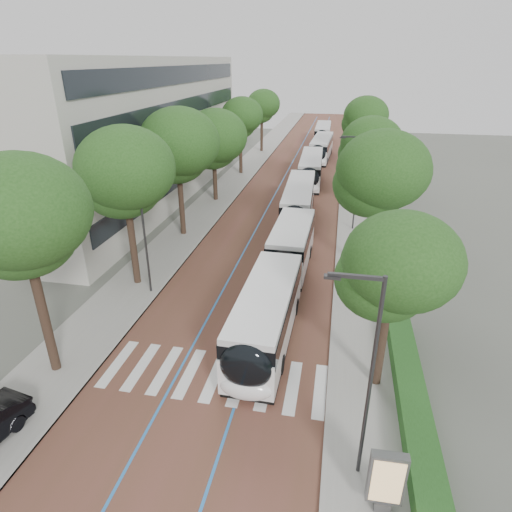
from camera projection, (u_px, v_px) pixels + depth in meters
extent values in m
plane|color=#51544C|center=(204.00, 390.00, 19.54)|extent=(160.00, 160.00, 0.00)
cube|color=brown|center=(298.00, 176.00, 55.16)|extent=(11.00, 140.00, 0.02)
cube|color=gray|center=(241.00, 173.00, 56.45)|extent=(4.00, 140.00, 0.12)
cube|color=gray|center=(357.00, 179.00, 53.82)|extent=(4.00, 140.00, 0.12)
cube|color=gray|center=(255.00, 174.00, 56.12)|extent=(0.20, 140.00, 0.14)
cube|color=gray|center=(342.00, 178.00, 54.15)|extent=(0.20, 140.00, 0.14)
cube|color=silver|center=(118.00, 363.00, 21.26)|extent=(0.55, 3.60, 0.01)
cube|color=silver|center=(141.00, 366.00, 21.04)|extent=(0.55, 3.60, 0.01)
cube|color=silver|center=(165.00, 369.00, 20.83)|extent=(0.55, 3.60, 0.01)
cube|color=silver|center=(190.00, 373.00, 20.61)|extent=(0.55, 3.60, 0.01)
cube|color=silver|center=(215.00, 376.00, 20.39)|extent=(0.55, 3.60, 0.01)
cube|color=silver|center=(240.00, 380.00, 20.17)|extent=(0.55, 3.60, 0.01)
cube|color=silver|center=(266.00, 383.00, 19.95)|extent=(0.55, 3.60, 0.01)
cube|color=silver|center=(293.00, 387.00, 19.73)|extent=(0.55, 3.60, 0.01)
cube|color=silver|center=(320.00, 390.00, 19.51)|extent=(0.55, 3.60, 0.01)
cube|color=blue|center=(285.00, 175.00, 55.43)|extent=(0.12, 126.00, 0.01)
cube|color=blue|center=(310.00, 177.00, 54.87)|extent=(0.12, 126.00, 0.01)
cube|color=#B0ACA3|center=(103.00, 130.00, 44.96)|extent=(18.00, 40.00, 14.00)
cube|color=black|center=(188.00, 171.00, 45.05)|extent=(0.12, 38.00, 1.60)
cube|color=black|center=(186.00, 140.00, 43.71)|extent=(0.12, 38.00, 1.60)
cube|color=black|center=(183.00, 107.00, 42.36)|extent=(0.12, 38.00, 1.60)
cube|color=black|center=(181.00, 75.00, 41.10)|extent=(0.12, 38.00, 1.60)
cube|color=#1E4819|center=(414.00, 411.00, 17.73)|extent=(1.20, 14.00, 0.80)
cylinder|color=#2F3032|center=(370.00, 385.00, 13.95)|extent=(0.14, 0.14, 8.00)
cube|color=#2F3032|center=(357.00, 277.00, 12.45)|extent=(1.70, 0.12, 0.12)
cube|color=#2F3032|center=(332.00, 277.00, 12.61)|extent=(0.50, 0.20, 0.10)
cylinder|color=#2F3032|center=(357.00, 184.00, 36.21)|extent=(0.14, 0.14, 8.00)
cube|color=#2F3032|center=(352.00, 137.00, 34.71)|extent=(1.70, 0.12, 0.12)
cube|color=#2F3032|center=(343.00, 138.00, 34.87)|extent=(0.50, 0.20, 0.10)
cylinder|color=#2F3032|center=(144.00, 234.00, 26.01)|extent=(0.14, 0.14, 8.00)
cylinder|color=black|center=(46.00, 323.00, 19.72)|extent=(0.44, 0.44, 5.42)
ellipsoid|color=#1D4416|center=(21.00, 223.00, 17.65)|extent=(5.56, 5.56, 4.72)
cylinder|color=black|center=(133.00, 248.00, 27.78)|extent=(0.44, 0.44, 5.18)
ellipsoid|color=#1D4416|center=(124.00, 177.00, 25.81)|extent=(5.89, 5.89, 5.01)
cylinder|color=black|center=(182.00, 206.00, 35.80)|extent=(0.44, 0.44, 5.16)
ellipsoid|color=#1D4416|center=(177.00, 149.00, 33.83)|extent=(6.34, 6.34, 5.39)
cylinder|color=black|center=(215.00, 180.00, 44.88)|extent=(0.44, 0.44, 4.35)
ellipsoid|color=#1D4416|center=(213.00, 142.00, 43.21)|extent=(6.40, 6.40, 5.44)
cylinder|color=black|center=(241.00, 155.00, 55.46)|extent=(0.44, 0.44, 4.83)
ellipsoid|color=#1D4416|center=(240.00, 120.00, 53.62)|extent=(5.24, 5.24, 4.45)
cylinder|color=black|center=(262.00, 136.00, 68.82)|extent=(0.44, 0.44, 4.83)
ellipsoid|color=#1D4416|center=(262.00, 108.00, 66.98)|extent=(5.20, 5.20, 4.42)
cylinder|color=black|center=(381.00, 347.00, 19.10)|extent=(0.44, 0.44, 4.16)
ellipsoid|color=#1D4416|center=(392.00, 272.00, 17.51)|extent=(4.77, 4.77, 4.06)
cylinder|color=black|center=(370.00, 239.00, 29.65)|extent=(0.44, 0.44, 4.78)
ellipsoid|color=#1D4416|center=(377.00, 178.00, 27.83)|extent=(6.01, 6.01, 5.11)
cylinder|color=black|center=(363.00, 188.00, 42.23)|extent=(0.44, 0.44, 4.27)
ellipsoid|color=#1D4416|center=(367.00, 149.00, 40.60)|extent=(5.80, 5.80, 4.93)
cylinder|color=black|center=(360.00, 154.00, 56.38)|extent=(0.44, 0.44, 4.73)
ellipsoid|color=#1D4416|center=(363.00, 120.00, 54.57)|extent=(5.65, 5.65, 4.80)
cylinder|color=black|center=(282.00, 270.00, 26.71)|extent=(2.32, 0.94, 2.30)
cube|color=white|center=(266.00, 322.00, 22.37)|extent=(2.68, 9.41, 1.82)
cube|color=black|center=(267.00, 303.00, 21.89)|extent=(2.72, 9.22, 0.97)
cube|color=silver|center=(267.00, 292.00, 21.62)|extent=(2.63, 9.22, 0.31)
cube|color=black|center=(266.00, 339.00, 22.83)|extent=(2.62, 9.03, 0.35)
cube|color=white|center=(291.00, 250.00, 30.75)|extent=(2.65, 7.79, 1.82)
cube|color=black|center=(292.00, 236.00, 30.27)|extent=(2.69, 7.63, 0.97)
cube|color=silver|center=(292.00, 227.00, 30.00)|extent=(2.60, 7.63, 0.31)
cube|color=black|center=(291.00, 264.00, 31.21)|extent=(2.59, 7.48, 0.35)
ellipsoid|color=black|center=(246.00, 366.00, 18.04)|extent=(2.37, 1.15, 2.28)
ellipsoid|color=white|center=(246.00, 388.00, 18.48)|extent=(2.37, 1.05, 1.14)
cylinder|color=black|center=(235.00, 358.00, 20.89)|extent=(0.32, 1.01, 1.00)
cylinder|color=black|center=(280.00, 364.00, 20.45)|extent=(0.32, 1.01, 1.00)
cylinder|color=black|center=(279.00, 249.00, 32.77)|extent=(0.32, 1.01, 1.00)
cylinder|color=black|center=(309.00, 252.00, 32.34)|extent=(0.32, 1.01, 1.00)
cylinder|color=black|center=(258.00, 302.00, 25.64)|extent=(0.32, 1.01, 1.00)
cylinder|color=black|center=(295.00, 307.00, 25.20)|extent=(0.32, 1.01, 1.00)
cube|color=white|center=(299.00, 205.00, 40.22)|extent=(2.93, 12.08, 1.82)
cube|color=black|center=(299.00, 193.00, 39.74)|extent=(2.97, 11.84, 0.97)
cube|color=silver|center=(299.00, 187.00, 39.47)|extent=(2.88, 11.84, 0.31)
cube|color=black|center=(298.00, 216.00, 40.67)|extent=(2.87, 11.60, 0.35)
ellipsoid|color=black|center=(294.00, 219.00, 34.66)|extent=(2.39, 1.18, 2.28)
ellipsoid|color=white|center=(294.00, 232.00, 35.10)|extent=(2.38, 1.08, 1.14)
cylinder|color=black|center=(283.00, 225.00, 37.47)|extent=(0.34, 1.01, 1.00)
cylinder|color=black|center=(308.00, 227.00, 37.15)|extent=(0.34, 1.01, 1.00)
cylinder|color=black|center=(290.00, 200.00, 44.10)|extent=(0.34, 1.01, 1.00)
cylinder|color=black|center=(312.00, 201.00, 43.78)|extent=(0.34, 1.01, 1.00)
cube|color=white|center=(311.00, 172.00, 52.14)|extent=(2.93, 12.08, 1.82)
cube|color=black|center=(311.00, 162.00, 51.66)|extent=(2.96, 11.84, 0.97)
cube|color=silver|center=(312.00, 157.00, 51.39)|extent=(2.87, 11.84, 0.31)
cube|color=black|center=(310.00, 180.00, 52.59)|extent=(2.86, 11.60, 0.35)
ellipsoid|color=black|center=(309.00, 178.00, 46.58)|extent=(2.39, 1.18, 2.28)
ellipsoid|color=white|center=(308.00, 188.00, 47.02)|extent=(2.38, 1.08, 1.14)
cylinder|color=black|center=(299.00, 185.00, 49.39)|extent=(0.34, 1.01, 1.00)
cylinder|color=black|center=(319.00, 186.00, 49.07)|extent=(0.34, 1.01, 1.00)
cylinder|color=black|center=(303.00, 170.00, 56.02)|extent=(0.34, 1.01, 1.00)
cylinder|color=black|center=(320.00, 171.00, 55.70)|extent=(0.34, 1.01, 1.00)
cube|color=white|center=(321.00, 151.00, 64.11)|extent=(2.95, 12.09, 1.82)
cube|color=black|center=(322.00, 143.00, 63.63)|extent=(2.98, 11.85, 0.97)
cube|color=silver|center=(322.00, 138.00, 63.36)|extent=(2.89, 11.84, 0.31)
cube|color=black|center=(321.00, 158.00, 64.57)|extent=(2.88, 11.60, 0.35)
ellipsoid|color=black|center=(318.00, 153.00, 58.63)|extent=(2.39, 1.19, 2.28)
ellipsoid|color=white|center=(317.00, 162.00, 59.07)|extent=(2.39, 1.09, 1.14)
cylinder|color=black|center=(311.00, 160.00, 61.49)|extent=(0.34, 1.01, 1.00)
cylinder|color=black|center=(327.00, 161.00, 61.01)|extent=(0.34, 1.01, 1.00)
cylinder|color=black|center=(316.00, 150.00, 68.02)|extent=(0.34, 1.01, 1.00)
cylinder|color=black|center=(330.00, 151.00, 67.55)|extent=(0.34, 1.01, 1.00)
cube|color=white|center=(323.00, 136.00, 76.33)|extent=(2.70, 12.04, 1.82)
cube|color=black|center=(323.00, 129.00, 75.85)|extent=(2.74, 11.80, 0.97)
cube|color=silver|center=(323.00, 125.00, 75.58)|extent=(2.65, 11.80, 0.31)
cube|color=black|center=(322.00, 142.00, 76.78)|extent=(2.64, 11.56, 0.35)
ellipsoid|color=black|center=(322.00, 137.00, 70.79)|extent=(2.37, 1.14, 2.28)
ellipsoid|color=white|center=(321.00, 144.00, 71.22)|extent=(2.37, 1.04, 1.14)
cylinder|color=black|center=(315.00, 144.00, 73.61)|extent=(0.32, 1.00, 1.00)
cylinder|color=black|center=(328.00, 144.00, 73.25)|extent=(0.32, 1.00, 1.00)
cylinder|color=black|center=(317.00, 137.00, 80.22)|extent=(0.32, 1.00, 1.00)
cylinder|color=black|center=(329.00, 137.00, 79.86)|extent=(0.32, 1.00, 1.00)
cube|color=#59595B|center=(382.00, 503.00, 14.27)|extent=(0.56, 0.47, 0.36)
cube|color=#59595B|center=(387.00, 478.00, 13.75)|extent=(1.19, 0.35, 2.09)
cube|color=tan|center=(387.00, 483.00, 13.60)|extent=(1.00, 0.05, 1.82)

